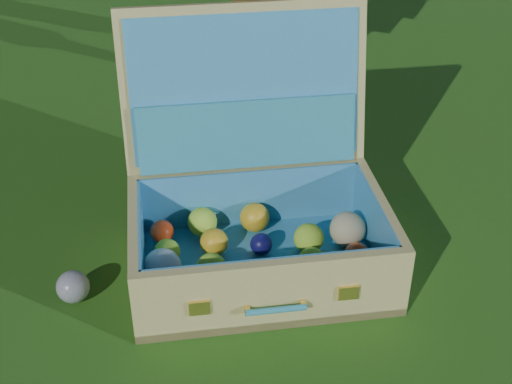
# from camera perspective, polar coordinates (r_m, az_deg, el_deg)

# --- Properties ---
(ground) EXTENTS (60.00, 60.00, 0.00)m
(ground) POSITION_cam_1_polar(r_m,az_deg,el_deg) (1.81, 2.08, -5.26)
(ground) COLOR #215114
(ground) RESTS_ON ground
(stray_ball) EXTENTS (0.08, 0.08, 0.08)m
(stray_ball) POSITION_cam_1_polar(r_m,az_deg,el_deg) (1.72, -14.44, -7.35)
(stray_ball) COLOR #4371AE
(stray_ball) RESTS_ON ground
(suitcase) EXTENTS (0.63, 0.57, 0.58)m
(suitcase) POSITION_cam_1_polar(r_m,az_deg,el_deg) (1.74, -0.27, -0.48)
(suitcase) COLOR tan
(suitcase) RESTS_ON ground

